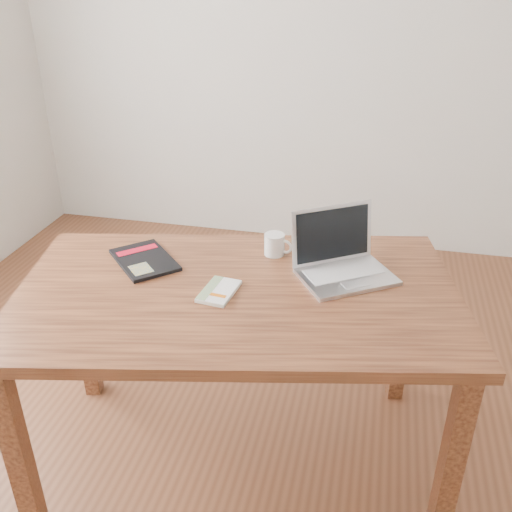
% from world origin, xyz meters
% --- Properties ---
extents(room, '(4.04, 4.04, 2.70)m').
position_xyz_m(room, '(-0.07, 0.00, 1.36)').
color(room, brown).
rests_on(room, ground).
extents(desk, '(1.60, 1.12, 0.75)m').
position_xyz_m(desk, '(-0.12, 0.01, 0.66)').
color(desk, brown).
rests_on(desk, ground).
extents(white_guidebook, '(0.12, 0.17, 0.01)m').
position_xyz_m(white_guidebook, '(-0.17, -0.02, 0.76)').
color(white_guidebook, silver).
rests_on(white_guidebook, desk).
extents(black_guidebook, '(0.31, 0.32, 0.01)m').
position_xyz_m(black_guidebook, '(-0.49, 0.13, 0.76)').
color(black_guidebook, black).
rests_on(black_guidebook, desk).
extents(laptop, '(0.39, 0.37, 0.22)m').
position_xyz_m(laptop, '(0.20, 0.20, 0.80)').
color(laptop, silver).
rests_on(laptop, desk).
extents(coffee_mug, '(0.11, 0.07, 0.08)m').
position_xyz_m(coffee_mug, '(-0.05, 0.29, 0.79)').
color(coffee_mug, silver).
rests_on(coffee_mug, desk).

